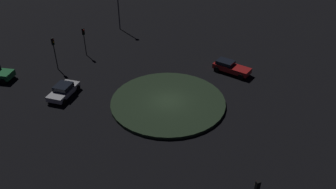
% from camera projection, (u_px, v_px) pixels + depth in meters
% --- Properties ---
extents(ground_plane, '(119.36, 119.36, 0.00)m').
position_uv_depth(ground_plane, '(168.00, 103.00, 37.05)').
color(ground_plane, black).
extents(roundabout_island, '(12.35, 12.35, 0.33)m').
position_uv_depth(roundabout_island, '(168.00, 102.00, 36.96)').
color(roundabout_island, '#263823').
rests_on(roundabout_island, ground_plane).
extents(car_red, '(4.84, 2.82, 1.42)m').
position_uv_depth(car_red, '(231.00, 67.00, 42.36)').
color(car_red, red).
rests_on(car_red, ground_plane).
extents(car_silver, '(2.38, 4.24, 1.40)m').
position_uv_depth(car_silver, '(63.00, 90.00, 37.89)').
color(car_silver, silver).
rests_on(car_silver, ground_plane).
extents(traffic_light_northwest, '(0.39, 0.36, 3.90)m').
position_uv_depth(traffic_light_northwest, '(84.00, 36.00, 45.31)').
color(traffic_light_northwest, '#2D2D2D').
rests_on(traffic_light_northwest, ground_plane).
extents(traffic_light_west, '(0.37, 0.32, 4.24)m').
position_uv_depth(traffic_light_west, '(54.00, 47.00, 41.86)').
color(traffic_light_west, '#2D2D2D').
rests_on(traffic_light_west, ground_plane).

